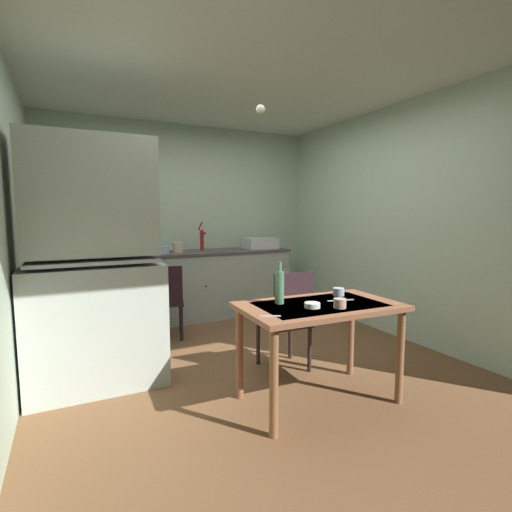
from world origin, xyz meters
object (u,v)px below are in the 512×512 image
Objects in this scene: hutch_cabinet at (95,274)px; teacup_cream at (340,303)px; hand_pump at (202,238)px; dining_table at (319,318)px; mixing_bowl_counter at (160,250)px; chair_by_counter at (165,300)px; serving_bowl_wide at (312,305)px; glass_bottle at (279,286)px; sink_basin at (260,243)px; chair_far_side at (287,319)px.

teacup_cream is at bearing -36.99° from hutch_cabinet.
dining_table is (0.01, -2.65, -0.43)m from hand_pump.
mixing_bowl_counter reaches higher than chair_by_counter.
teacup_cream is (0.06, -2.81, -0.29)m from hand_pump.
hand_pump reaches higher than chair_by_counter.
mixing_bowl_counter is 2.67m from serving_bowl_wide.
hutch_cabinet is 2.21m from hand_pump.
teacup_cream is at bearing -76.61° from mixing_bowl_counter.
hand_pump is 0.60m from mixing_bowl_counter.
dining_table is 0.18m from serving_bowl_wide.
chair_by_counter is 1.86m from glass_bottle.
glass_bottle is (-0.26, 0.14, 0.23)m from dining_table.
mixing_bowl_counter is 2.64m from dining_table.
mixing_bowl_counter is 2.43m from glass_bottle.
hand_pump is at bearing 9.26° from mixing_bowl_counter.
chair_by_counter reaches higher than dining_table.
hand_pump is 3.53× the size of serving_bowl_wide.
chair_by_counter is 9.52× the size of teacup_cream.
hand_pump reaches higher than mixing_bowl_counter.
teacup_cream is at bearing -70.19° from chair_by_counter.
chair_far_side is (-0.77, -2.03, -0.50)m from sink_basin.
teacup_cream reaches higher than dining_table.
hand_pump is 4.48× the size of teacup_cream.
hutch_cabinet is 1.76m from dining_table.
chair_far_side is 8.09× the size of serving_bowl_wide.
sink_basin is at bearing 35.62° from hutch_cabinet.
chair_far_side is (0.08, -2.08, -0.59)m from hand_pump.
hand_pump is at bearing 87.84° from serving_bowl_wide.
chair_far_side reaches higher than chair_by_counter.
serving_bowl_wide is at bearing -106.08° from chair_far_side.
sink_basin and glass_bottle have the same top height.
hutch_cabinet is 2.81m from sink_basin.
dining_table is (0.59, -2.55, -0.30)m from mixing_bowl_counter.
glass_bottle is at bearing -127.61° from chair_far_side.
teacup_cream is (-0.79, -2.76, -0.20)m from sink_basin.
mixing_bowl_counter is (-0.58, -0.10, -0.12)m from hand_pump.
glass_bottle is (0.44, -1.76, 0.42)m from chair_by_counter.
chair_far_side is at bearing -60.31° from chair_by_counter.
hand_pump is at bearing 49.56° from hutch_cabinet.
hutch_cabinet reaches higher than dining_table.
mixing_bowl_counter reaches higher than dining_table.
hutch_cabinet reaches higher than mixing_bowl_counter.
dining_table is 1.31× the size of chair_far_side.
dining_table is 1.42× the size of chair_by_counter.
hand_pump is at bearing 84.37° from glass_bottle.
hand_pump is 1.65× the size of mixing_bowl_counter.
serving_bowl_wide is at bearing -37.76° from hutch_cabinet.
chair_by_counter is (-1.53, -0.70, -0.53)m from sink_basin.
serving_bowl_wide is (-0.10, -2.71, -0.31)m from hand_pump.
mixing_bowl_counter is 0.20× the size of dining_table.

